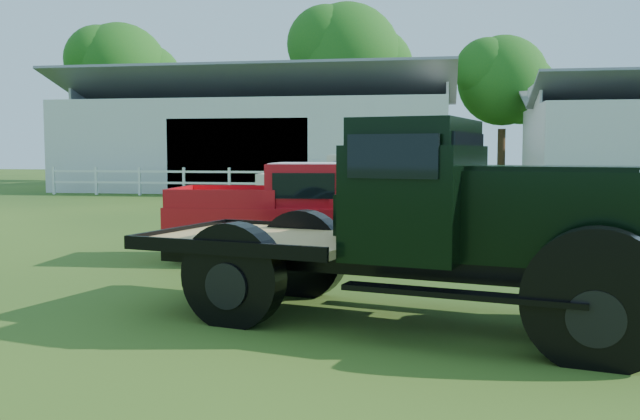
% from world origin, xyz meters
% --- Properties ---
extents(ground, '(120.00, 120.00, 0.00)m').
position_xyz_m(ground, '(0.00, 0.00, 0.00)').
color(ground, '#1D3C12').
extents(shed_left, '(18.80, 10.20, 5.60)m').
position_xyz_m(shed_left, '(-7.00, 26.00, 2.80)').
color(shed_left, '#B4B4B4').
rests_on(shed_left, ground).
extents(fence_rail, '(14.20, 0.16, 1.20)m').
position_xyz_m(fence_rail, '(-8.00, 20.00, 0.60)').
color(fence_rail, white).
rests_on(fence_rail, ground).
extents(tree_a, '(6.30, 6.30, 10.50)m').
position_xyz_m(tree_a, '(-18.00, 33.00, 5.25)').
color(tree_a, '#1A5816').
rests_on(tree_a, ground).
extents(tree_b, '(6.90, 6.90, 11.50)m').
position_xyz_m(tree_b, '(-4.00, 34.00, 5.75)').
color(tree_b, '#1A5816').
rests_on(tree_b, ground).
extents(tree_c, '(5.40, 5.40, 9.00)m').
position_xyz_m(tree_c, '(5.00, 33.00, 4.50)').
color(tree_c, '#1A5816').
rests_on(tree_c, ground).
extents(vintage_flatbed, '(5.96, 3.48, 2.22)m').
position_xyz_m(vintage_flatbed, '(1.54, -0.91, 1.11)').
color(vintage_flatbed, black).
rests_on(vintage_flatbed, ground).
extents(red_pickup, '(4.78, 2.12, 1.70)m').
position_xyz_m(red_pickup, '(-0.44, 3.24, 0.85)').
color(red_pickup, red).
rests_on(red_pickup, ground).
extents(white_pickup, '(4.94, 2.27, 1.76)m').
position_xyz_m(white_pickup, '(-0.11, 8.13, 0.88)').
color(white_pickup, beige).
rests_on(white_pickup, ground).
extents(misc_car_blue, '(4.36, 2.14, 1.43)m').
position_xyz_m(misc_car_blue, '(5.70, 13.68, 0.72)').
color(misc_car_blue, '#041C90').
rests_on(misc_car_blue, ground).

